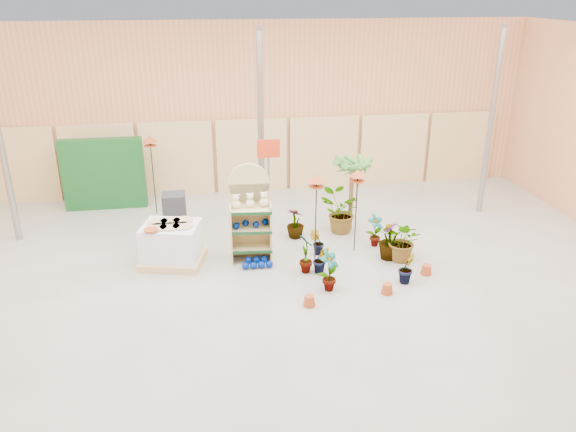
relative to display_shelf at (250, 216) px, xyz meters
name	(u,v)px	position (x,y,z in m)	size (l,w,h in m)	color
room	(277,167)	(0.43, -0.91, 1.30)	(15.20, 12.10, 4.70)	gray
display_shelf	(250,216)	(0.00, 0.00, 0.00)	(0.88, 0.60, 2.01)	tan
teddy_bears	(251,201)	(0.02, -0.09, 0.35)	(0.74, 0.19, 0.31)	beige
gazing_balls_shelf	(251,224)	(0.00, -0.11, -0.13)	(0.74, 0.25, 0.14)	navy
gazing_balls_floor	(257,263)	(0.07, -0.46, -0.84)	(0.63, 0.39, 0.15)	navy
pallet_stack	(172,244)	(-1.61, -0.06, -0.49)	(1.40, 1.26, 0.89)	tan
charcoal_planters	(175,215)	(-1.58, 1.34, -0.42)	(0.50, 0.50, 1.00)	#222227
trellis_stock	(104,174)	(-3.37, 3.38, -0.02)	(2.00, 0.30, 1.80)	#124C1A
offer_sign	(269,167)	(0.53, 1.16, 0.65)	(0.50, 0.08, 2.20)	gray
bird_table_front	(317,182)	(1.23, -0.65, 0.89)	(0.34, 0.34, 1.95)	black
bird_table_right	(358,176)	(2.21, -0.08, 0.77)	(0.34, 0.34, 1.82)	black
bird_table_back	(150,142)	(-2.11, 2.79, 0.91)	(0.34, 0.34, 1.97)	black
palm	(352,165)	(2.42, 1.11, 0.64)	(0.70, 0.70, 1.82)	brown
potted_plant_0	(307,253)	(1.01, -0.88, -0.50)	(0.44, 0.30, 0.84)	#3D7C30
potted_plant_1	(321,259)	(1.30, -0.93, -0.63)	(0.32, 0.26, 0.59)	#3D7C30
potted_plant_3	(390,240)	(2.82, -0.52, -0.50)	(0.47, 0.47, 0.84)	#3D7C30
potted_plant_4	(375,230)	(2.71, 0.10, -0.55)	(0.39, 0.26, 0.73)	#3D7C30
potted_plant_5	(317,242)	(1.38, -0.11, -0.64)	(0.30, 0.24, 0.55)	#3D7C30
potted_plant_6	(339,212)	(2.12, 0.93, -0.42)	(0.89, 0.77, 0.99)	#3D7C30
potted_plant_8	(329,271)	(1.29, -1.65, -0.50)	(0.44, 0.30, 0.83)	#3D7C30
potted_plant_9	(407,268)	(2.82, -1.56, -0.61)	(0.34, 0.27, 0.61)	#3D7C30
potted_plant_10	(404,241)	(3.07, -0.66, -0.47)	(0.80, 0.69, 0.89)	#3D7C30
potted_plant_11	(295,223)	(1.08, 0.81, -0.57)	(0.39, 0.39, 0.70)	#3D7C30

